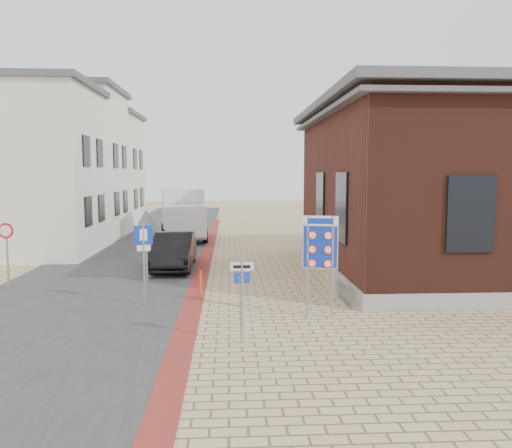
{
  "coord_description": "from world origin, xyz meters",
  "views": [
    {
      "loc": [
        -0.87,
        -12.84,
        3.94
      ],
      "look_at": [
        0.05,
        4.44,
        2.2
      ],
      "focal_mm": 35.0,
      "sensor_mm": 36.0,
      "label": 1
    }
  ],
  "objects_px": {
    "bollard": "(201,284)",
    "border_sign": "(320,245)",
    "sedan": "(174,251)",
    "essen_sign": "(242,288)",
    "parking_sign": "(144,250)",
    "box_truck": "(183,213)"
  },
  "relations": [
    {
      "from": "sedan",
      "to": "bollard",
      "type": "xyz_separation_m",
      "value": [
        1.4,
        -5.12,
        -0.3
      ]
    },
    {
      "from": "box_truck",
      "to": "sedan",
      "type": "bearing_deg",
      "value": -95.52
    },
    {
      "from": "sedan",
      "to": "border_sign",
      "type": "distance_m",
      "value": 8.93
    },
    {
      "from": "bollard",
      "to": "border_sign",
      "type": "bearing_deg",
      "value": -34.1
    },
    {
      "from": "sedan",
      "to": "bollard",
      "type": "relative_size",
      "value": 5.12
    },
    {
      "from": "sedan",
      "to": "border_sign",
      "type": "xyz_separation_m",
      "value": [
        4.8,
        -7.42,
        1.28
      ]
    },
    {
      "from": "border_sign",
      "to": "bollard",
      "type": "xyz_separation_m",
      "value": [
        -3.4,
        2.3,
        -1.58
      ]
    },
    {
      "from": "parking_sign",
      "to": "essen_sign",
      "type": "bearing_deg",
      "value": -60.93
    },
    {
      "from": "box_truck",
      "to": "essen_sign",
      "type": "xyz_separation_m",
      "value": [
        3.07,
        -18.66,
        -0.26
      ]
    },
    {
      "from": "parking_sign",
      "to": "border_sign",
      "type": "bearing_deg",
      "value": -26.54
    },
    {
      "from": "essen_sign",
      "to": "parking_sign",
      "type": "bearing_deg",
      "value": 128.95
    },
    {
      "from": "border_sign",
      "to": "parking_sign",
      "type": "height_order",
      "value": "border_sign"
    },
    {
      "from": "parking_sign",
      "to": "sedan",
      "type": "bearing_deg",
      "value": 77.85
    },
    {
      "from": "parking_sign",
      "to": "bollard",
      "type": "bearing_deg",
      "value": 16.22
    },
    {
      "from": "border_sign",
      "to": "bollard",
      "type": "height_order",
      "value": "border_sign"
    },
    {
      "from": "box_truck",
      "to": "essen_sign",
      "type": "height_order",
      "value": "box_truck"
    },
    {
      "from": "box_truck",
      "to": "bollard",
      "type": "bearing_deg",
      "value": -91.0
    },
    {
      "from": "border_sign",
      "to": "essen_sign",
      "type": "relative_size",
      "value": 1.38
    },
    {
      "from": "sedan",
      "to": "essen_sign",
      "type": "distance_m",
      "value": 9.79
    },
    {
      "from": "border_sign",
      "to": "essen_sign",
      "type": "height_order",
      "value": "border_sign"
    },
    {
      "from": "essen_sign",
      "to": "bollard",
      "type": "xyz_separation_m",
      "value": [
        -1.2,
        4.3,
        -0.87
      ]
    },
    {
      "from": "sedan",
      "to": "bollard",
      "type": "distance_m",
      "value": 5.32
    }
  ]
}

